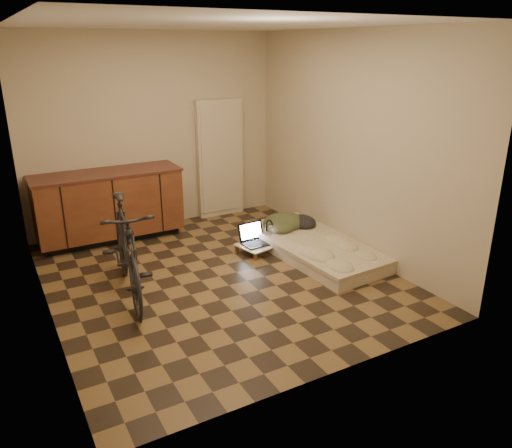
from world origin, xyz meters
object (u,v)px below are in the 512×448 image
bicycle (126,245)px  laptop (255,239)px  futon (314,246)px  lap_desk (263,243)px

bicycle → laptop: bearing=21.8°
bicycle → laptop: 1.78m
futon → lap_desk: 0.63m
lap_desk → laptop: 0.12m
futon → lap_desk: bearing=138.8°
bicycle → futon: bicycle is taller
futon → laptop: (-0.60, 0.42, 0.07)m
bicycle → lap_desk: 1.88m
laptop → bicycle: bearing=-170.3°
futon → laptop: 0.73m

